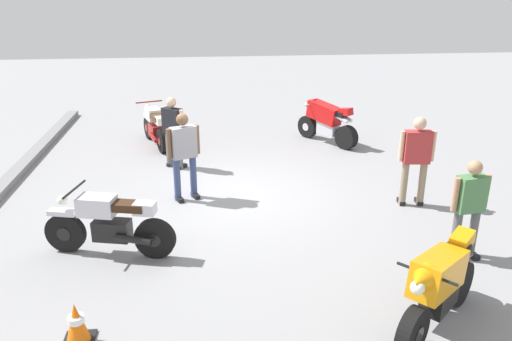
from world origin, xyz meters
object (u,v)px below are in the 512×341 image
object	(u,v)px
motorcycle_silver_cruiser	(109,224)
person_in_gray_shirt	(184,151)
person_in_red_shirt	(416,156)
motorcycle_cream_vintage	(155,127)
motorcycle_orange_sportbike	(439,285)
person_in_green_shirt	(469,205)
person_in_black_shirt	(173,128)
traffic_cone	(77,323)
motorcycle_red_sportbike	(326,121)

from	to	relation	value
motorcycle_silver_cruiser	person_in_gray_shirt	world-z (taller)	person_in_gray_shirt
person_in_red_shirt	motorcycle_cream_vintage	bearing A→B (deg)	55.77
motorcycle_orange_sportbike	person_in_red_shirt	size ratio (longest dim) A/B	0.90
person_in_green_shirt	person_in_black_shirt	size ratio (longest dim) A/B	0.96
motorcycle_orange_sportbike	person_in_gray_shirt	xyz separation A→B (m)	(4.28, 3.13, 0.39)
person_in_black_shirt	person_in_gray_shirt	bearing A→B (deg)	-130.84
traffic_cone	motorcycle_silver_cruiser	bearing A→B (deg)	-1.76
motorcycle_orange_sportbike	motorcycle_silver_cruiser	bearing A→B (deg)	-70.55
motorcycle_silver_cruiser	person_in_red_shirt	bearing A→B (deg)	-152.73
person_in_gray_shirt	person_in_red_shirt	size ratio (longest dim) A/B	0.99
motorcycle_red_sportbike	person_in_black_shirt	bearing A→B (deg)	76.49
motorcycle_cream_vintage	person_in_green_shirt	world-z (taller)	person_in_green_shirt
motorcycle_silver_cruiser	motorcycle_cream_vintage	world-z (taller)	motorcycle_silver_cruiser
motorcycle_silver_cruiser	person_in_green_shirt	bearing A→B (deg)	-173.20
motorcycle_cream_vintage	person_in_red_shirt	size ratio (longest dim) A/B	1.10
person_in_gray_shirt	motorcycle_cream_vintage	bearing A→B (deg)	169.97
motorcycle_red_sportbike	person_in_black_shirt	size ratio (longest dim) A/B	1.04
motorcycle_silver_cruiser	motorcycle_orange_sportbike	size ratio (longest dim) A/B	1.32
motorcycle_cream_vintage	person_in_gray_shirt	bearing A→B (deg)	174.58
motorcycle_cream_vintage	person_in_black_shirt	xyz separation A→B (m)	(-1.76, -0.56, 0.44)
motorcycle_cream_vintage	motorcycle_orange_sportbike	world-z (taller)	motorcycle_orange_sportbike
motorcycle_orange_sportbike	person_in_green_shirt	size ratio (longest dim) A/B	0.99
motorcycle_silver_cruiser	motorcycle_orange_sportbike	xyz separation A→B (m)	(-2.22, -4.24, 0.07)
motorcycle_orange_sportbike	motorcycle_red_sportbike	xyz separation A→B (m)	(7.58, -0.46, 0.00)
person_in_gray_shirt	person_in_black_shirt	size ratio (longest dim) A/B	1.05
motorcycle_silver_cruiser	person_in_gray_shirt	distance (m)	2.38
motorcycle_silver_cruiser	motorcycle_cream_vintage	xyz separation A→B (m)	(5.60, -0.25, -0.03)
person_in_gray_shirt	traffic_cone	bearing A→B (deg)	-39.47
person_in_gray_shirt	traffic_cone	xyz separation A→B (m)	(-4.12, 1.17, -0.72)
motorcycle_orange_sportbike	person_in_black_shirt	xyz separation A→B (m)	(6.07, 3.43, 0.33)
motorcycle_silver_cruiser	person_in_green_shirt	distance (m)	5.45
motorcycle_red_sportbike	traffic_cone	bearing A→B (deg)	112.54
motorcycle_red_sportbike	person_in_gray_shirt	world-z (taller)	person_in_gray_shirt
person_in_gray_shirt	motorcycle_orange_sportbike	bearing A→B (deg)	12.56
motorcycle_red_sportbike	person_in_gray_shirt	bearing A→B (deg)	97.82
person_in_black_shirt	motorcycle_silver_cruiser	bearing A→B (deg)	-152.06
person_in_black_shirt	person_in_red_shirt	bearing A→B (deg)	-79.40
motorcycle_red_sportbike	person_in_red_shirt	world-z (taller)	person_in_red_shirt
person_in_red_shirt	motorcycle_silver_cruiser	bearing A→B (deg)	109.34
traffic_cone	person_in_black_shirt	bearing A→B (deg)	-8.41
person_in_red_shirt	motorcycle_red_sportbike	bearing A→B (deg)	15.37
motorcycle_silver_cruiser	person_in_black_shirt	bearing A→B (deg)	-88.14
motorcycle_silver_cruiser	motorcycle_red_sportbike	distance (m)	7.12
person_in_black_shirt	person_in_red_shirt	size ratio (longest dim) A/B	0.95
motorcycle_cream_vintage	person_in_red_shirt	xyz separation A→B (m)	(-4.31, -5.13, 0.50)
person_in_green_shirt	person_in_black_shirt	world-z (taller)	person_in_black_shirt
person_in_red_shirt	traffic_cone	bearing A→B (deg)	127.43
motorcycle_cream_vintage	person_in_green_shirt	bearing A→B (deg)	-159.60
motorcycle_orange_sportbike	motorcycle_red_sportbike	distance (m)	7.59
motorcycle_red_sportbike	person_in_green_shirt	world-z (taller)	person_in_green_shirt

